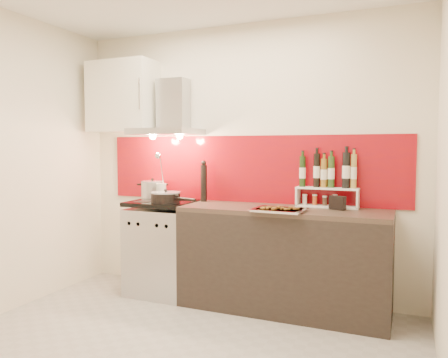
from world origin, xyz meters
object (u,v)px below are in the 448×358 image
at_px(saute_pan, 166,197).
at_px(baking_tray, 279,210).
at_px(range_stove, 164,248).
at_px(pepper_mill, 204,182).
at_px(counter, 283,259).
at_px(stock_pot, 153,189).

height_order(saute_pan, baking_tray, saute_pan).
bearing_deg(range_stove, pepper_mill, 26.67).
height_order(counter, stock_pot, stock_pot).
bearing_deg(saute_pan, counter, 5.73).
distance_m(range_stove, pepper_mill, 0.76).
bearing_deg(baking_tray, counter, 94.84).
bearing_deg(counter, baking_tray, -85.16).
relative_size(stock_pot, saute_pan, 0.45).
distance_m(range_stove, counter, 1.20).
bearing_deg(range_stove, stock_pot, 142.09).
relative_size(pepper_mill, baking_tray, 0.92).
distance_m(saute_pan, baking_tray, 1.13).
xyz_separation_m(counter, baking_tray, (0.02, -0.21, 0.47)).
bearing_deg(counter, range_stove, -179.77).
bearing_deg(baking_tray, range_stove, 170.48).
bearing_deg(stock_pot, saute_pan, -41.49).
xyz_separation_m(counter, stock_pot, (-1.44, 0.19, 0.55)).
distance_m(counter, pepper_mill, 1.08).
distance_m(stock_pot, saute_pan, 0.45).
distance_m(saute_pan, pepper_mill, 0.41).
height_order(counter, baking_tray, baking_tray).
xyz_separation_m(saute_pan, baking_tray, (1.13, -0.10, -0.04)).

